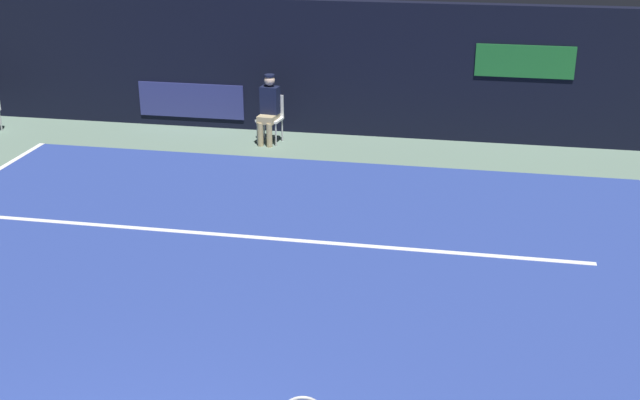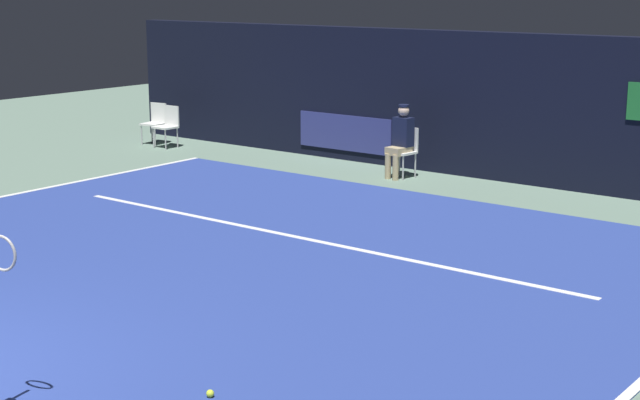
# 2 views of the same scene
# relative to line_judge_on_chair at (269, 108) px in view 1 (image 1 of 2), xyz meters

# --- Properties ---
(ground_plane) EXTENTS (34.06, 34.06, 0.00)m
(ground_plane) POSITION_rel_line_judge_on_chair_xyz_m (1.21, -6.29, -0.69)
(ground_plane) COLOR slate
(court_surface) EXTENTS (11.04, 10.78, 0.01)m
(court_surface) POSITION_rel_line_judge_on_chair_xyz_m (1.21, -6.29, -0.68)
(court_surface) COLOR navy
(court_surface) RESTS_ON ground
(line_service) EXTENTS (8.61, 0.10, 0.01)m
(line_service) POSITION_rel_line_judge_on_chair_xyz_m (1.21, -4.41, -0.67)
(line_service) COLOR white
(line_service) RESTS_ON court_surface
(back_wall) EXTENTS (17.34, 0.33, 2.60)m
(back_wall) POSITION_rel_line_judge_on_chair_xyz_m (1.21, 0.93, 0.61)
(back_wall) COLOR black
(back_wall) RESTS_ON ground
(line_judge_on_chair) EXTENTS (0.49, 0.56, 1.32)m
(line_judge_on_chair) POSITION_rel_line_judge_on_chair_xyz_m (0.00, 0.00, 0.00)
(line_judge_on_chair) COLOR white
(line_judge_on_chair) RESTS_ON ground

